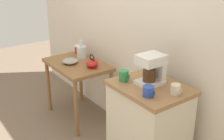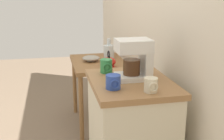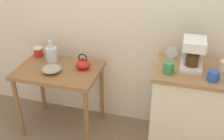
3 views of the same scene
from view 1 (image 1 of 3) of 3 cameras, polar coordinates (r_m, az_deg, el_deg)
The scene contains 13 objects.
ground_plane at distance 3.43m, azimuth -0.95°, elevation -12.51°, with size 8.00×8.00×0.00m, color #7A6651.
back_wall at distance 3.01m, azimuth 5.51°, elevation 11.51°, with size 4.40×0.10×2.80m, color beige.
wooden_table at distance 3.53m, azimuth -6.71°, elevation -0.16°, with size 0.81×0.56×0.72m.
kitchen_counter at distance 2.70m, azimuth 7.04°, elevation -11.73°, with size 0.65×0.51×0.90m.
bowl_stoneware at distance 3.47m, azimuth -8.17°, elevation 1.77°, with size 0.19×0.19×0.06m.
teakettle at distance 3.31m, azimuth -3.88°, elevation 1.28°, with size 0.17×0.14×0.16m.
glass_carafe_vase at distance 3.64m, azimuth -5.97°, elevation 3.61°, with size 0.12×0.12×0.22m.
canister_enamel at distance 3.82m, azimuth -6.62°, elevation 4.06°, with size 0.10×0.10×0.10m.
coffee_maker at distance 2.47m, azimuth 7.90°, elevation 0.44°, with size 0.18×0.22×0.26m.
mug_tall_green at distance 2.53m, azimuth 2.32°, elevation -1.13°, with size 0.09×0.08×0.09m.
mug_blue at distance 2.28m, azimuth 7.12°, elevation -4.15°, with size 0.10×0.09×0.08m.
mug_small_cream at distance 2.35m, azimuth 12.31°, elevation -3.71°, with size 0.08×0.08×0.08m.
table_clock at distance 2.69m, azimuth 6.83°, elevation 0.26°, with size 0.10×0.05×0.12m.
Camera 1 is at (2.32, -1.61, 1.94)m, focal length 46.84 mm.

